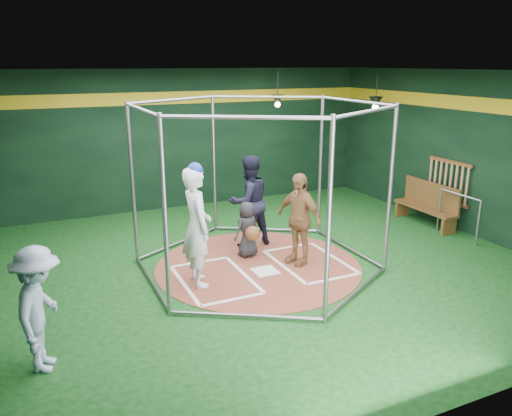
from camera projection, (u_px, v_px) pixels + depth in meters
name	position (u px, v px, depth m)	size (l,w,h in m)	color
room_shell	(258.00, 174.00, 8.79)	(10.10, 9.10, 3.53)	#0C360F
clay_disc	(258.00, 266.00, 9.27)	(3.80, 3.80, 0.01)	brown
home_plate	(265.00, 271.00, 9.01)	(0.43, 0.43, 0.01)	white
batter_box_left	(215.00, 279.00, 8.67)	(1.17, 1.77, 0.01)	white
batter_box_right	(309.00, 262.00, 9.43)	(1.17, 1.77, 0.01)	white
batting_cage	(258.00, 188.00, 8.85)	(4.05, 4.67, 3.00)	gray
bat_rack	(448.00, 181.00, 11.29)	(0.07, 1.25, 0.98)	brown
pendant_lamp_near	(278.00, 100.00, 12.52)	(0.34, 0.34, 0.90)	black
pendant_lamp_far	(376.00, 102.00, 11.85)	(0.34, 0.34, 0.90)	black
batter_figure	(197.00, 225.00, 8.25)	(0.51, 0.76, 2.09)	white
visitor_leopard	(299.00, 219.00, 9.19)	(1.01, 0.42, 1.72)	tan
catcher_figure	(248.00, 230.00, 9.58)	(0.60, 0.63, 1.08)	black
umpire	(249.00, 201.00, 10.07)	(0.91, 0.71, 1.87)	black
bystander_blue	(40.00, 309.00, 5.98)	(1.03, 0.59, 1.59)	#ABBFE3
dugout_bench	(428.00, 203.00, 11.54)	(0.40, 1.71, 1.00)	brown
steel_railing	(459.00, 208.00, 10.61)	(0.05, 1.13, 0.98)	gray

